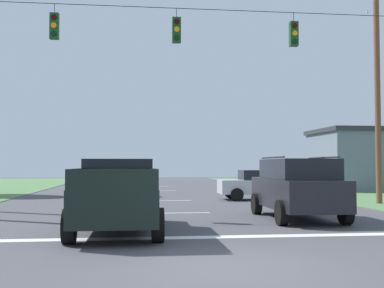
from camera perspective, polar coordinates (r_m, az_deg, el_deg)
ground_plane at (r=8.61m, az=3.58°, el=-14.49°), size 120.00×120.00×0.00m
stop_bar_stripe at (r=12.01m, az=0.56°, el=-11.05°), size 15.04×0.45×0.01m
lane_dash_0 at (r=17.94m, az=-1.87°, el=-8.21°), size 2.50×0.15×0.01m
lane_dash_1 at (r=24.05m, az=-3.09°, el=-6.75°), size 2.50×0.15×0.01m
lane_dash_2 at (r=33.25m, az=-4.09°, el=-5.56°), size 2.50×0.15×0.01m
lane_dash_3 at (r=40.08m, az=-4.52°, el=-5.04°), size 2.50×0.15×0.01m
overhead_signal_span at (r=17.90m, az=-1.74°, el=5.94°), size 17.54×0.31×8.00m
pickup_truck at (r=13.09m, az=-8.85°, el=-6.07°), size 2.29×5.41×1.95m
suv_black at (r=16.24m, az=12.39°, el=-5.01°), size 2.29×4.84×2.05m
distant_car_oncoming at (r=27.51m, az=-10.06°, el=-4.54°), size 4.41×2.26×1.52m
distant_car_far_parked at (r=24.94m, az=8.21°, el=-4.77°), size 4.34×2.10×1.52m
utility_pole_mid_right at (r=23.75m, az=21.23°, el=5.23°), size 0.27×1.73×10.06m
roadside_store at (r=36.52m, az=21.86°, el=-1.72°), size 9.58×6.86×5.68m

